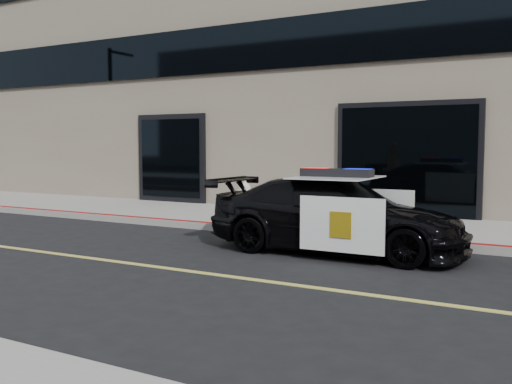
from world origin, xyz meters
The scene contains 4 objects.
ground centered at (0.00, 0.00, 0.00)m, with size 120.00×120.00×0.00m, color black.
sidewalk_n centered at (0.00, 5.25, 0.07)m, with size 60.00×3.50×0.15m, color gray.
police_car centered at (-1.03, 2.44, 0.65)m, with size 2.06×4.45×1.45m.
fire_hydrant centered at (-3.90, 4.26, 0.56)m, with size 0.40×0.55×0.88m.
Camera 1 is at (2.47, -6.67, 1.84)m, focal length 40.00 mm.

